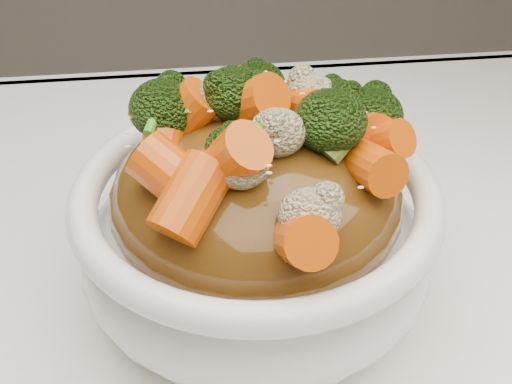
{
  "coord_description": "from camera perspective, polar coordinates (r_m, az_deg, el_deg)",
  "views": [
    {
      "loc": [
        -0.05,
        -0.27,
        1.06
      ],
      "look_at": [
        -0.02,
        0.04,
        0.83
      ],
      "focal_mm": 42.0,
      "sensor_mm": 36.0,
      "label": 1
    }
  ],
  "objects": [
    {
      "name": "cauliflower",
      "position": [
        0.35,
        0.0,
        8.1
      ],
      "size": [
        0.23,
        0.23,
        0.04
      ],
      "primitive_type": null,
      "rotation": [
        0.0,
        0.0,
        0.3
      ],
      "color": "#C8B888",
      "rests_on": "sauce_base"
    },
    {
      "name": "bowl",
      "position": [
        0.41,
        0.0,
        -4.03
      ],
      "size": [
        0.29,
        0.29,
        0.09
      ],
      "primitive_type": null,
      "rotation": [
        0.0,
        0.0,
        0.3
      ],
      "color": "white",
      "rests_on": "tablecloth"
    },
    {
      "name": "broccoli",
      "position": [
        0.35,
        0.0,
        8.41
      ],
      "size": [
        0.23,
        0.23,
        0.05
      ],
      "primitive_type": null,
      "rotation": [
        0.0,
        0.0,
        0.3
      ],
      "color": "black",
      "rests_on": "sauce_base"
    },
    {
      "name": "tablecloth",
      "position": [
        0.43,
        2.85,
        -13.76
      ],
      "size": [
        1.2,
        0.8,
        0.04
      ],
      "primitive_type": "cube",
      "color": "white",
      "rests_on": "dining_table"
    },
    {
      "name": "sesame_seeds",
      "position": [
        0.35,
        0.0,
        8.73
      ],
      "size": [
        0.21,
        0.21,
        0.01
      ],
      "primitive_type": null,
      "rotation": [
        0.0,
        0.0,
        0.3
      ],
      "color": "beige",
      "rests_on": "sauce_base"
    },
    {
      "name": "carrots",
      "position": [
        0.35,
        0.0,
        8.57
      ],
      "size": [
        0.23,
        0.23,
        0.05
      ],
      "primitive_type": null,
      "rotation": [
        0.0,
        0.0,
        0.3
      ],
      "color": "#D55106",
      "rests_on": "sauce_base"
    },
    {
      "name": "scallions",
      "position": [
        0.35,
        0.0,
        8.73
      ],
      "size": [
        0.18,
        0.18,
        0.02
      ],
      "primitive_type": null,
      "rotation": [
        0.0,
        0.0,
        0.3
      ],
      "color": "#3B871F",
      "rests_on": "sauce_base"
    },
    {
      "name": "sauce_base",
      "position": [
        0.39,
        0.0,
        -0.39
      ],
      "size": [
        0.23,
        0.23,
        0.1
      ],
      "primitive_type": "ellipsoid",
      "rotation": [
        0.0,
        0.0,
        0.3
      ],
      "color": "#4E2F0D",
      "rests_on": "bowl"
    }
  ]
}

